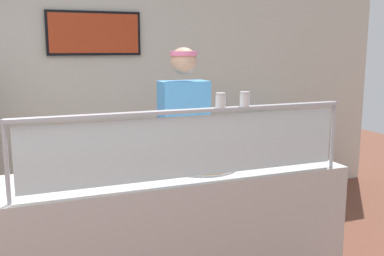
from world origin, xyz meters
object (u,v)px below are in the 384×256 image
at_px(pepper_flake_shaker, 245,100).
at_px(pizza_box_stack, 279,126).
at_px(pizza_tray, 202,165).
at_px(pizza_server, 205,162).
at_px(worker_figure, 185,143).
at_px(parmesan_shaker, 221,101).

height_order(pepper_flake_shaker, pizza_box_stack, pepper_flake_shaker).
height_order(pizza_tray, pepper_flake_shaker, pepper_flake_shaker).
relative_size(pizza_tray, pizza_server, 1.78).
distance_m(worker_figure, pizza_box_stack, 1.74).
xyz_separation_m(pepper_flake_shaker, worker_figure, (-0.08, 0.86, -0.44)).
bearing_deg(worker_figure, pizza_box_stack, 31.86).
relative_size(pizza_tray, parmesan_shaker, 5.58).
distance_m(parmesan_shaker, pizza_box_stack, 2.43).
bearing_deg(parmesan_shaker, pizza_server, 86.21).
relative_size(pizza_server, worker_figure, 0.16).
distance_m(pepper_flake_shaker, worker_figure, 0.96).
bearing_deg(parmesan_shaker, worker_figure, 84.05).
bearing_deg(parmesan_shaker, pepper_flake_shaker, 0.00).
xyz_separation_m(parmesan_shaker, pizza_box_stack, (1.56, 1.77, -0.55)).
xyz_separation_m(pizza_tray, pepper_flake_shaker, (0.16, -0.30, 0.47)).
bearing_deg(parmesan_shaker, pizza_box_stack, 48.58).
relative_size(pizza_tray, pizza_box_stack, 1.12).
xyz_separation_m(pizza_tray, pizza_box_stack, (1.56, 1.47, -0.08)).
bearing_deg(pizza_box_stack, pizza_server, -136.02).
relative_size(pizza_server, pepper_flake_shaker, 3.08).
xyz_separation_m(pepper_flake_shaker, pizza_box_stack, (1.40, 1.77, -0.55)).
relative_size(pepper_flake_shaker, pizza_box_stack, 0.20).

